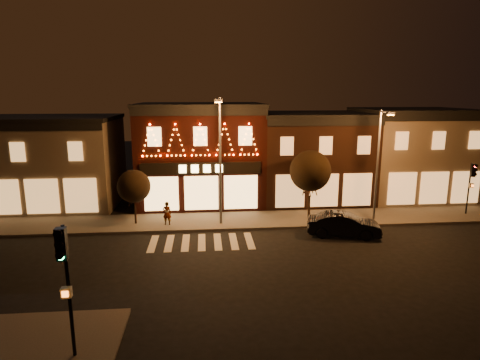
{
  "coord_description": "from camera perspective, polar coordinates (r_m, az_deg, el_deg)",
  "views": [
    {
      "loc": [
        0.22,
        -20.15,
        9.12
      ],
      "look_at": [
        2.4,
        4.0,
        3.93
      ],
      "focal_mm": 30.49,
      "sensor_mm": 36.0,
      "label": 1
    }
  ],
  "objects": [
    {
      "name": "ground",
      "position": [
        22.12,
        -5.39,
        -12.32
      ],
      "size": [
        120.0,
        120.0,
        0.0
      ],
      "primitive_type": "plane",
      "color": "black",
      "rests_on": "ground"
    },
    {
      "name": "building_right_a",
      "position": [
        35.79,
        9.94,
        3.29
      ],
      "size": [
        9.2,
        8.28,
        7.5
      ],
      "color": "#321A11",
      "rests_on": "ground"
    },
    {
      "name": "tree_right",
      "position": [
        29.72,
        9.8,
        1.25
      ],
      "size": [
        2.97,
        2.97,
        4.97
      ],
      "rotation": [
        0.0,
        0.0,
        -0.17
      ],
      "color": "black",
      "rests_on": "sidewalk_far"
    },
    {
      "name": "building_right_b",
      "position": [
        39.08,
        22.83,
        3.48
      ],
      "size": [
        9.2,
        8.28,
        7.8
      ],
      "color": "#756453",
      "rests_on": "ground"
    },
    {
      "name": "traffic_signal_far",
      "position": [
        34.81,
        29.67,
        0.24
      ],
      "size": [
        0.36,
        0.45,
        3.89
      ],
      "rotation": [
        0.0,
        0.0,
        -0.26
      ],
      "color": "black",
      "rests_on": "sidewalk_far"
    },
    {
      "name": "streetlamp_mid",
      "position": [
        27.44,
        -2.82,
        3.97
      ],
      "size": [
        0.57,
        1.99,
        8.69
      ],
      "rotation": [
        0.0,
        0.0,
        0.08
      ],
      "color": "#59595E",
      "rests_on": "sidewalk_far"
    },
    {
      "name": "sidewalk_far",
      "position": [
        29.63,
        -1.48,
        -5.7
      ],
      "size": [
        44.0,
        4.0,
        0.15
      ],
      "primitive_type": "cube",
      "color": "#47423D",
      "rests_on": "ground"
    },
    {
      "name": "tree_left",
      "position": [
        29.01,
        -14.63,
        -0.86
      ],
      "size": [
        2.28,
        2.28,
        3.81
      ],
      "rotation": [
        0.0,
        0.0,
        0.13
      ],
      "color": "black",
      "rests_on": "sidewalk_far"
    },
    {
      "name": "traffic_signal_near",
      "position": [
        14.86,
        -23.33,
        -11.14
      ],
      "size": [
        0.34,
        0.49,
        4.77
      ],
      "rotation": [
        0.0,
        0.0,
        0.04
      ],
      "color": "black",
      "rests_on": "sidewalk_near"
    },
    {
      "name": "streetlamp_right",
      "position": [
        29.41,
        18.89,
        2.91
      ],
      "size": [
        0.5,
        1.8,
        7.86
      ],
      "rotation": [
        0.0,
        0.0,
        0.04
      ],
      "color": "#59595E",
      "rests_on": "sidewalk_far"
    },
    {
      "name": "building_pulp",
      "position": [
        34.49,
        -5.49,
        3.77
      ],
      "size": [
        10.2,
        8.34,
        8.3
      ],
      "color": "black",
      "rests_on": "ground"
    },
    {
      "name": "building_left",
      "position": [
        37.02,
        -26.04,
        2.37
      ],
      "size": [
        12.2,
        8.28,
        7.3
      ],
      "color": "#756453",
      "rests_on": "ground"
    },
    {
      "name": "pedestrian",
      "position": [
        28.71,
        -10.17,
        -4.6
      ],
      "size": [
        0.66,
        0.49,
        1.64
      ],
      "primitive_type": "imported",
      "rotation": [
        0.0,
        0.0,
        2.97
      ],
      "color": "gray",
      "rests_on": "sidewalk_far"
    },
    {
      "name": "dark_sedan",
      "position": [
        27.38,
        14.29,
        -6.07
      ],
      "size": [
        4.89,
        2.64,
        1.53
      ],
      "primitive_type": "imported",
      "rotation": [
        0.0,
        0.0,
        1.34
      ],
      "color": "black",
      "rests_on": "ground"
    }
  ]
}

